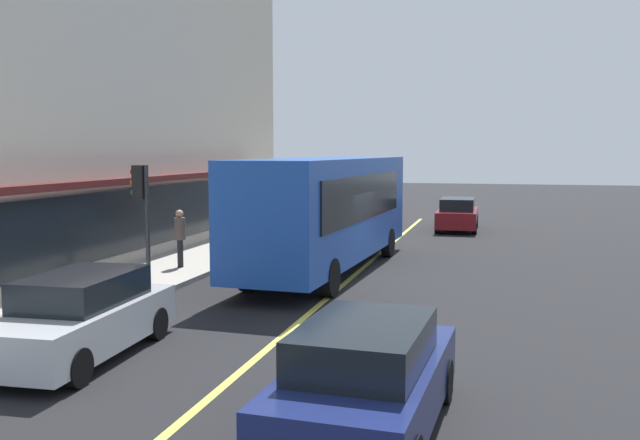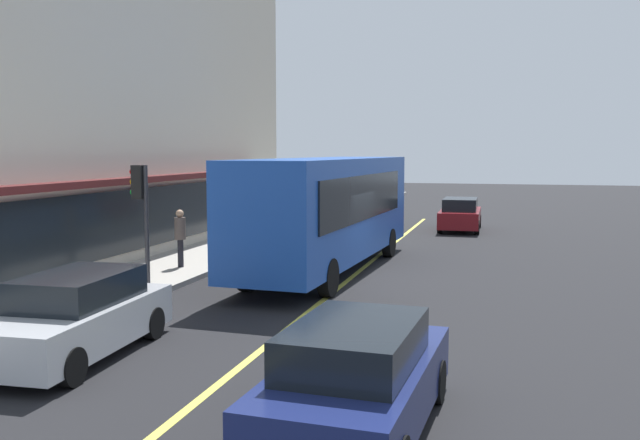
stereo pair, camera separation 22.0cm
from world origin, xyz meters
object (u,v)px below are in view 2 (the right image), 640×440
at_px(bus, 328,208).
at_px(car_navy, 357,379).
at_px(traffic_light, 141,196).
at_px(car_silver, 76,316).
at_px(car_maroon, 460,215).
at_px(pedestrian_near_storefront, 180,232).

bearing_deg(bus, car_navy, -163.56).
height_order(traffic_light, car_silver, traffic_light).
height_order(bus, car_navy, bus).
relative_size(traffic_light, car_maroon, 0.74).
xyz_separation_m(car_maroon, pedestrian_near_storefront, (-13.52, 7.57, 0.48)).
bearing_deg(pedestrian_near_storefront, car_maroon, -29.23).
relative_size(car_navy, pedestrian_near_storefront, 2.47).
height_order(car_silver, car_navy, same).
bearing_deg(car_silver, bus, -12.56).
height_order(traffic_light, pedestrian_near_storefront, traffic_light).
bearing_deg(car_silver, pedestrian_near_storefront, 14.63).
bearing_deg(car_navy, bus, 16.44).
relative_size(bus, traffic_light, 3.51).
distance_m(bus, car_navy, 12.30).
distance_m(car_silver, car_maroon, 22.66).
relative_size(car_silver, pedestrian_near_storefront, 2.46).
distance_m(bus, car_maroon, 12.73).
distance_m(traffic_light, car_navy, 10.92).
relative_size(car_maroon, pedestrian_near_storefront, 2.43).
xyz_separation_m(car_navy, car_maroon, (24.00, 0.29, 0.00)).
height_order(car_navy, car_maroon, same).
bearing_deg(pedestrian_near_storefront, traffic_light, -173.93).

